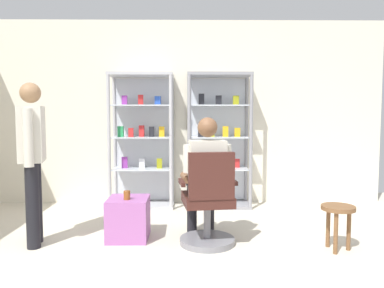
{
  "coord_description": "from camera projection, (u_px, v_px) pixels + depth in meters",
  "views": [
    {
      "loc": [
        0.1,
        -2.52,
        1.3
      ],
      "look_at": [
        0.15,
        1.44,
        1.0
      ],
      "focal_mm": 34.34,
      "sensor_mm": 36.0,
      "label": 1
    }
  ],
  "objects": [
    {
      "name": "back_wall",
      "position": [
        181.0,
        113.0,
        5.5
      ],
      "size": [
        6.0,
        0.1,
        2.7
      ],
      "primitive_type": "cube",
      "color": "silver",
      "rests_on": "ground"
    },
    {
      "name": "display_cabinet_left",
      "position": [
        142.0,
        139.0,
        5.28
      ],
      "size": [
        0.9,
        0.45,
        1.9
      ],
      "color": "#B7B7BC",
      "rests_on": "ground"
    },
    {
      "name": "standing_customer",
      "position": [
        32.0,
        153.0,
        3.64
      ],
      "size": [
        0.3,
        0.51,
        1.63
      ],
      "color": "black",
      "rests_on": "ground"
    },
    {
      "name": "storage_crate",
      "position": [
        128.0,
        218.0,
        3.9
      ],
      "size": [
        0.42,
        0.44,
        0.44
      ],
      "primitive_type": "cube",
      "color": "#9E599E",
      "rests_on": "ground"
    },
    {
      "name": "seated_shopkeeper",
      "position": [
        205.0,
        173.0,
        3.8
      ],
      "size": [
        0.52,
        0.6,
        1.29
      ],
      "color": "black",
      "rests_on": "ground"
    },
    {
      "name": "wooden_stool",
      "position": [
        338.0,
        215.0,
        3.54
      ],
      "size": [
        0.32,
        0.32,
        0.44
      ],
      "color": "brown",
      "rests_on": "ground"
    },
    {
      "name": "display_cabinet_right",
      "position": [
        218.0,
        140.0,
        5.3
      ],
      "size": [
        0.9,
        0.45,
        1.9
      ],
      "color": "gray",
      "rests_on": "ground"
    },
    {
      "name": "tea_glass",
      "position": [
        127.0,
        195.0,
        3.8
      ],
      "size": [
        0.07,
        0.07,
        0.09
      ],
      "primitive_type": "cylinder",
      "color": "brown",
      "rests_on": "storage_crate"
    },
    {
      "name": "office_chair",
      "position": [
        208.0,
        207.0,
        3.66
      ],
      "size": [
        0.59,
        0.56,
        0.96
      ],
      "color": "slate",
      "rests_on": "ground"
    }
  ]
}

